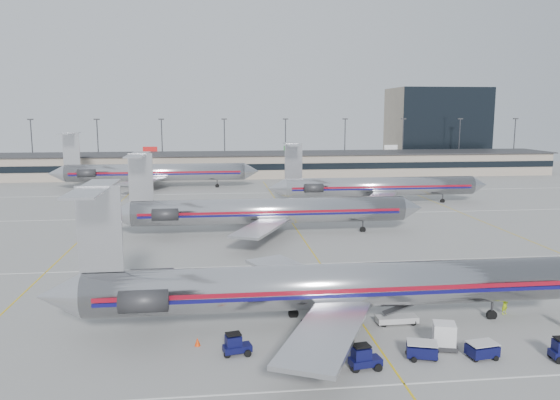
{
  "coord_description": "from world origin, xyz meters",
  "views": [
    {
      "loc": [
        -11.57,
        -49.06,
        16.99
      ],
      "look_at": [
        -2.5,
        28.14,
        4.5
      ],
      "focal_mm": 35.0,
      "sensor_mm": 36.0,
      "label": 1
    }
  ],
  "objects": [
    {
      "name": "jet_back_row",
      "position": [
        -26.0,
        75.76,
        3.71
      ],
      "size": [
        46.76,
        28.76,
        12.79
      ],
      "color": "#B7B7BC",
      "rests_on": "ground"
    },
    {
      "name": "ramp_worker_near",
      "position": [
        12.62,
        -7.25,
        0.87
      ],
      "size": [
        0.75,
        0.64,
        1.73
      ],
      "primitive_type": "imported",
      "rotation": [
        0.0,
        0.0,
        0.43
      ],
      "color": "#A6C912",
      "rests_on": "ground"
    },
    {
      "name": "cone_left",
      "position": [
        -13.19,
        -10.66,
        0.31
      ],
      "size": [
        0.59,
        0.59,
        0.61
      ],
      "primitive_type": "cone",
      "rotation": [
        0.0,
        0.0,
        -0.39
      ],
      "color": "red",
      "rests_on": "ground"
    },
    {
      "name": "uld_container",
      "position": [
        4.6,
        -13.3,
        0.99
      ],
      "size": [
        2.22,
        2.0,
        1.96
      ],
      "rotation": [
        0.0,
        0.0,
        -0.28
      ],
      "color": "#2D2D30",
      "rests_on": "ground"
    },
    {
      "name": "terminal",
      "position": [
        0.0,
        97.97,
        3.16
      ],
      "size": [
        162.0,
        17.0,
        6.25
      ],
      "color": "gray",
      "rests_on": "ground"
    },
    {
      "name": "jet_second_row",
      "position": [
        -5.05,
        25.85,
        3.39
      ],
      "size": [
        44.61,
        26.27,
        11.68
      ],
      "color": "#B7B7BC",
      "rests_on": "ground"
    },
    {
      "name": "cart_outer",
      "position": [
        6.68,
        -15.01,
        0.6
      ],
      "size": [
        2.17,
        1.65,
        1.13
      ],
      "rotation": [
        0.0,
        0.0,
        0.15
      ],
      "color": "#090B34",
      "rests_on": "ground"
    },
    {
      "name": "jet_foreground",
      "position": [
        -3.43,
        -8.16,
        3.42
      ],
      "size": [
        45.01,
        26.5,
        11.78
      ],
      "color": "#B7B7BC",
      "rests_on": "ground"
    },
    {
      "name": "distant_building",
      "position": [
        62.0,
        128.0,
        12.5
      ],
      "size": [
        30.0,
        20.0,
        25.0
      ],
      "primitive_type": "cube",
      "color": "tan",
      "rests_on": "ground"
    },
    {
      "name": "light_mast_row",
      "position": [
        0.0,
        112.0,
        8.58
      ],
      "size": [
        163.6,
        0.4,
        15.28
      ],
      "color": "#38383D",
      "rests_on": "ground"
    },
    {
      "name": "tug_center",
      "position": [
        -2.02,
        -15.69,
        0.78
      ],
      "size": [
        2.25,
        1.38,
        1.72
      ],
      "rotation": [
        0.0,
        0.0,
        0.16
      ],
      "color": "#090B34",
      "rests_on": "ground"
    },
    {
      "name": "cart_inner",
      "position": [
        2.46,
        -14.56,
        0.63
      ],
      "size": [
        2.39,
        1.95,
        1.18
      ],
      "rotation": [
        0.0,
        0.0,
        -0.29
      ],
      "color": "#090B34",
      "rests_on": "ground"
    },
    {
      "name": "belt_loader",
      "position": [
        2.86,
        -8.3,
        0.56
      ],
      "size": [
        3.95,
        1.26,
        2.09
      ],
      "rotation": [
        0.0,
        0.0,
        0.01
      ],
      "color": "#A6A6A6",
      "rests_on": "ground"
    },
    {
      "name": "jet_third_row",
      "position": [
        18.05,
        49.22,
        3.36
      ],
      "size": [
        42.26,
        25.99,
        11.56
      ],
      "color": "#B7B7BC",
      "rests_on": "ground"
    },
    {
      "name": "tug_left",
      "position": [
        -10.44,
        -12.51,
        0.73
      ],
      "size": [
        2.15,
        1.4,
        1.61
      ],
      "rotation": [
        0.0,
        0.0,
        0.22
      ],
      "color": "#090B34",
      "rests_on": "ground"
    },
    {
      "name": "apron_markings",
      "position": [
        0.0,
        10.0,
        0.01
      ],
      "size": [
        160.0,
        0.15,
        0.02
      ],
      "primitive_type": "cube",
      "color": "silver",
      "rests_on": "ground"
    },
    {
      "name": "ground",
      "position": [
        0.0,
        0.0,
        0.0
      ],
      "size": [
        260.0,
        260.0,
        0.0
      ],
      "primitive_type": "plane",
      "color": "gray",
      "rests_on": "ground"
    }
  ]
}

